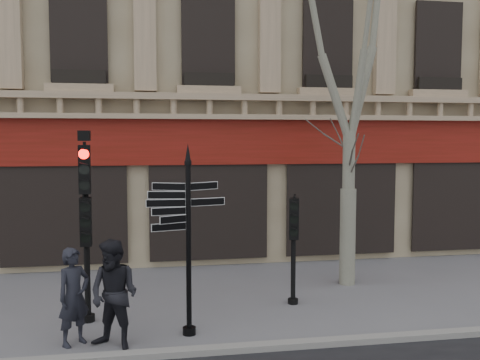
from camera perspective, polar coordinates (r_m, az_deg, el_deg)
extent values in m
plane|color=slate|center=(11.07, -0.26, -15.07)|extent=(80.00, 80.00, 0.00)
cube|color=gray|center=(9.76, 1.19, -17.45)|extent=(80.00, 0.25, 0.12)
cube|color=gray|center=(23.45, -5.67, 17.53)|extent=(28.00, 15.00, 18.00)
cube|color=#5E1309|center=(15.26, -3.36, 4.10)|extent=(28.00, 0.25, 1.30)
cube|color=#907B5E|center=(15.06, -3.27, 7.78)|extent=(28.00, 0.35, 0.74)
cylinder|color=black|center=(10.11, -5.50, -7.55)|extent=(0.10, 0.10, 3.20)
cylinder|color=black|center=(10.54, -5.44, -15.71)|extent=(0.25, 0.25, 0.14)
cone|color=black|center=(9.89, -5.58, 3.00)|extent=(0.11, 0.11, 0.32)
cylinder|color=black|center=(11.17, -16.07, -5.67)|extent=(0.12, 0.12, 3.54)
cylinder|color=black|center=(11.59, -15.88, -13.97)|extent=(0.26, 0.26, 0.14)
cube|color=black|center=(11.13, -16.10, -4.25)|extent=(0.44, 0.32, 0.96)
cube|color=black|center=(11.02, -16.22, 1.11)|extent=(0.44, 0.32, 0.96)
sphere|color=#FF0C05|center=(11.01, -16.25, 2.45)|extent=(0.20, 0.20, 0.20)
cube|color=black|center=(11.00, -16.30, 4.56)|extent=(0.24, 0.29, 0.20)
cylinder|color=black|center=(12.05, 5.71, -7.56)|extent=(0.11, 0.11, 2.39)
cylinder|color=black|center=(12.33, 5.67, -12.69)|extent=(0.25, 0.25, 0.13)
cube|color=black|center=(11.91, 5.74, -4.08)|extent=(0.47, 0.39, 0.91)
cylinder|color=gray|center=(13.85, 11.41, -5.95)|extent=(0.40, 0.40, 2.43)
cylinder|color=gray|center=(13.64, 11.53, 1.84)|extent=(0.31, 0.31, 1.55)
imported|color=black|center=(10.21, -17.30, -11.78)|extent=(0.76, 0.74, 1.76)
imported|color=black|center=(9.85, -13.28, -11.79)|extent=(1.18, 1.11, 1.93)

